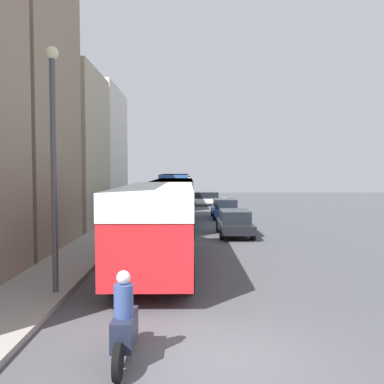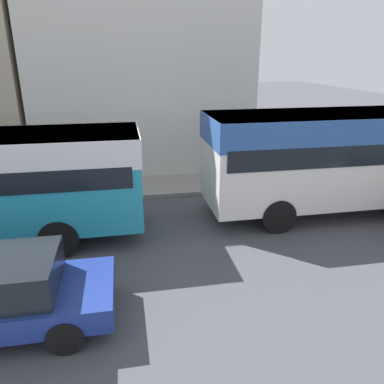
# 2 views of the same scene
# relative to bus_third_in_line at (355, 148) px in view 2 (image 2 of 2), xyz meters

# --- Properties ---
(building_end_row) EXTENTS (5.01, 8.83, 10.16)m
(building_end_row) POSITION_rel_bus_third_in_line_xyz_m (-6.81, -6.12, 3.02)
(building_end_row) COLOR silver
(building_end_row) RESTS_ON ground_plane
(bus_third_in_line) EXTENTS (2.59, 9.34, 3.18)m
(bus_third_in_line) POSITION_rel_bus_third_in_line_xyz_m (0.00, 0.00, 0.00)
(bus_third_in_line) COLOR silver
(bus_third_in_line) RESTS_ON ground_plane
(pedestrian_near_curb) EXTENTS (0.37, 0.37, 1.61)m
(pedestrian_near_curb) POSITION_rel_bus_third_in_line_xyz_m (-2.90, -0.68, -1.09)
(pedestrian_near_curb) COLOR #232838
(pedestrian_near_curb) RESTS_ON sidewalk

